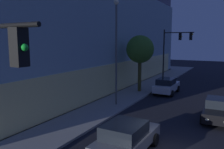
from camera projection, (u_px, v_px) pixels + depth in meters
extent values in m
cube|color=#4C4C51|center=(52.00, 79.00, 34.09)|extent=(40.25, 25.02, 0.15)
cube|color=#F8E48F|center=(127.00, 74.00, 28.19)|extent=(35.87, 0.60, 3.12)
cube|color=#91AAB7|center=(50.00, 38.00, 33.24)|extent=(39.85, 24.62, 11.67)
cube|color=black|center=(19.00, 47.00, 5.37)|extent=(0.33, 0.33, 0.90)
sphere|color=green|center=(24.00, 47.00, 5.28)|extent=(0.18, 0.18, 0.18)
cylinder|color=black|center=(164.00, 56.00, 30.79)|extent=(0.18, 0.18, 6.94)
cylinder|color=black|center=(179.00, 33.00, 29.47)|extent=(0.14, 3.73, 0.12)
cube|color=black|center=(180.00, 37.00, 29.45)|extent=(0.32, 0.32, 0.90)
sphere|color=yellow|center=(182.00, 37.00, 29.37)|extent=(0.18, 0.18, 0.18)
cube|color=black|center=(191.00, 36.00, 28.84)|extent=(0.32, 0.32, 0.90)
sphere|color=yellow|center=(192.00, 34.00, 28.71)|extent=(0.18, 0.18, 0.18)
cylinder|color=#595959|center=(116.00, 56.00, 19.74)|extent=(0.16, 0.16, 8.48)
sphere|color=#F9EFC6|center=(116.00, 2.00, 19.11)|extent=(0.44, 0.44, 0.44)
cylinder|color=#48431E|center=(140.00, 76.00, 25.45)|extent=(0.37, 0.37, 3.40)
sphere|color=#3C6822|center=(140.00, 49.00, 25.03)|extent=(2.99, 2.99, 2.99)
cube|color=slate|center=(127.00, 140.00, 11.82)|extent=(4.54, 2.07, 0.61)
cube|color=black|center=(124.00, 130.00, 11.44)|extent=(2.25, 1.83, 0.67)
cube|color=#F9F4CC|center=(134.00, 124.00, 14.01)|extent=(0.12, 0.20, 0.12)
cube|color=#F9F4CC|center=(153.00, 128.00, 13.43)|extent=(0.12, 0.20, 0.12)
cylinder|color=black|center=(122.00, 133.00, 13.55)|extent=(0.69, 0.25, 0.69)
cylinder|color=black|center=(155.00, 140.00, 12.59)|extent=(0.69, 0.25, 0.69)
cube|color=black|center=(218.00, 112.00, 16.53)|extent=(4.19, 1.92, 0.65)
cube|color=black|center=(218.00, 102.00, 16.71)|extent=(1.92, 1.67, 0.60)
cube|color=#F9F4CC|center=(207.00, 119.00, 14.98)|extent=(0.13, 0.20, 0.12)
cylinder|color=black|center=(202.00, 120.00, 15.84)|extent=(0.61, 0.26, 0.60)
cylinder|color=black|center=(205.00, 110.00, 18.11)|extent=(0.61, 0.26, 0.60)
cube|color=silver|center=(167.00, 87.00, 25.12)|extent=(4.44, 1.83, 0.72)
cube|color=black|center=(166.00, 81.00, 24.74)|extent=(2.32, 1.65, 0.61)
cube|color=#F9F4CC|center=(167.00, 83.00, 27.26)|extent=(0.12, 0.20, 0.12)
cube|color=#F9F4CC|center=(177.00, 84.00, 26.75)|extent=(0.12, 0.20, 0.12)
cylinder|color=black|center=(162.00, 87.00, 26.80)|extent=(0.70, 0.24, 0.70)
cylinder|color=black|center=(178.00, 89.00, 25.94)|extent=(0.70, 0.24, 0.70)
cylinder|color=black|center=(155.00, 92.00, 24.41)|extent=(0.70, 0.24, 0.70)
cylinder|color=black|center=(172.00, 94.00, 23.55)|extent=(0.70, 0.24, 0.70)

